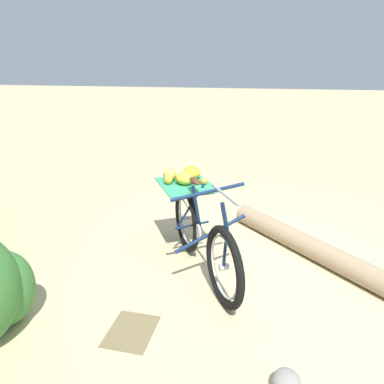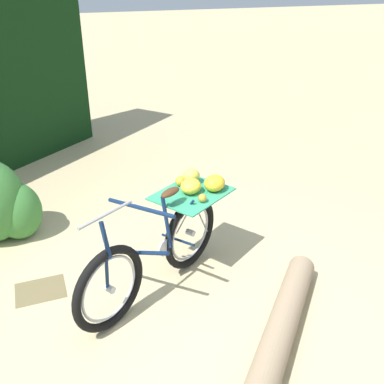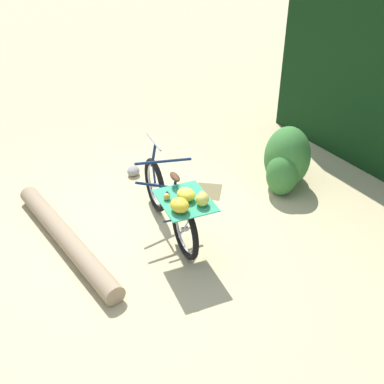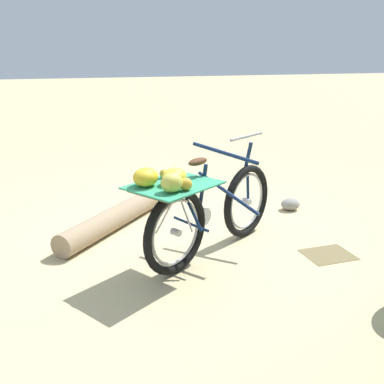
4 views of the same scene
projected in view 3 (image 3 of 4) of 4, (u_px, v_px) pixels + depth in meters
ground_plane at (147, 229)px, 5.78m from camera, size 60.00×60.00×0.00m
bicycle at (172, 203)px, 5.42m from camera, size 1.67×1.19×1.03m
fallen_log at (66, 238)px, 5.45m from camera, size 1.87×1.93×0.23m
shrub_cluster at (287, 161)px, 6.49m from camera, size 0.96×0.66×0.91m
path_stone at (133, 171)px, 6.91m from camera, size 0.22×0.19×0.14m
leaf_litter_patch at (209, 191)px, 6.55m from camera, size 0.44×0.36×0.01m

